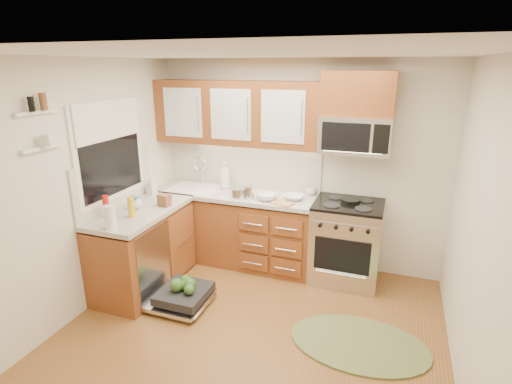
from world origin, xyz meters
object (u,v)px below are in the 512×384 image
at_px(stock_pot, 238,193).
at_px(bowl_a, 293,197).
at_px(cutting_board, 282,203).
at_px(paper_towel_roll, 110,217).
at_px(dishwasher, 181,296).
at_px(upper_cabinets, 236,113).
at_px(range, 346,242).
at_px(rug, 359,344).
at_px(cup, 311,191).
at_px(bowl_b, 267,197).
at_px(microwave, 355,135).
at_px(sink, 195,198).
at_px(skillet, 351,201).

xyz_separation_m(stock_pot, bowl_a, (0.63, 0.15, -0.03)).
relative_size(cutting_board, paper_towel_roll, 1.05).
distance_m(paper_towel_roll, bowl_a, 2.02).
bearing_deg(paper_towel_roll, dishwasher, 31.48).
relative_size(dishwasher, cutting_board, 2.85).
distance_m(upper_cabinets, range, 1.99).
bearing_deg(range, bowl_a, -178.10).
xyz_separation_m(rug, stock_pot, (-1.56, 0.98, 0.97)).
bearing_deg(upper_cabinets, cup, 4.64).
relative_size(paper_towel_roll, cup, 1.87).
height_order(paper_towel_roll, bowl_b, paper_towel_roll).
bearing_deg(cutting_board, range, 16.37).
height_order(upper_cabinets, bowl_b, upper_cabinets).
bearing_deg(upper_cabinets, microwave, -1.02).
bearing_deg(range, rug, -75.42).
distance_m(microwave, rug, 2.13).
bearing_deg(stock_pot, range, 7.50).
height_order(sink, bowl_a, bowl_a).
height_order(cutting_board, paper_towel_roll, paper_towel_roll).
bearing_deg(bowl_b, sink, 172.88).
bearing_deg(range, cutting_board, -163.63).
height_order(range, microwave, microwave).
distance_m(range, microwave, 1.23).
bearing_deg(bowl_a, bowl_b, -158.61).
relative_size(paper_towel_roll, bowl_a, 1.01).
bearing_deg(stock_pot, paper_towel_roll, -121.84).
bearing_deg(paper_towel_roll, sink, 84.74).
relative_size(range, cup, 7.62).
xyz_separation_m(skillet, cup, (-0.49, 0.19, 0.00)).
bearing_deg(sink, bowl_a, -0.49).
relative_size(range, microwave, 1.25).
distance_m(upper_cabinets, stock_pot, 0.95).
relative_size(sink, bowl_b, 2.52).
distance_m(range, skillet, 0.50).
xyz_separation_m(dishwasher, bowl_a, (0.91, 1.11, 0.85)).
relative_size(sink, skillet, 2.90).
xyz_separation_m(paper_towel_roll, cup, (1.58, 1.67, -0.07)).
bearing_deg(bowl_a, sink, 179.51).
bearing_deg(rug, bowl_b, 140.48).
bearing_deg(bowl_a, microwave, 12.53).
xyz_separation_m(range, dishwasher, (-1.54, -1.13, -0.38)).
bearing_deg(rug, dishwasher, 179.53).
relative_size(range, cutting_board, 3.87).
bearing_deg(cutting_board, paper_towel_roll, -137.38).
height_order(range, rug, range).
relative_size(stock_pot, cutting_board, 0.81).
height_order(upper_cabinets, stock_pot, upper_cabinets).
xyz_separation_m(microwave, skillet, (0.01, -0.09, -0.73)).
height_order(range, bowl_b, bowl_b).
xyz_separation_m(cutting_board, bowl_a, (0.08, 0.19, 0.02)).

